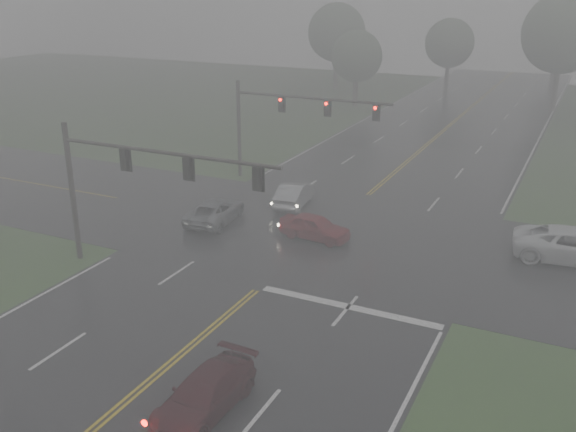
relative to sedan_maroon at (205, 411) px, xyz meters
The scene contains 15 objects.
main_road 14.92m from the sedan_maroon, 100.67° to the left, with size 18.00×160.00×0.02m, color black.
cross_street 16.89m from the sedan_maroon, 99.41° to the left, with size 120.00×14.00×0.02m, color black.
stop_bar 9.23m from the sedan_maroon, 79.14° to the left, with size 8.50×0.50×0.01m, color silver.
sedan_maroon is the anchor object (origin of this frame).
sedan_red 16.14m from the sedan_maroon, 100.34° to the left, with size 1.65×4.11×1.40m, color maroon.
sedan_silver 21.52m from the sedan_maroon, 107.27° to the left, with size 1.58×4.53×1.49m, color gray.
car_grey 18.29m from the sedan_maroon, 120.86° to the left, with size 2.30×4.98×1.38m, color #5A5D62.
pickup_white 21.60m from the sedan_maroon, 60.97° to the left, with size 2.86×6.20×1.72m, color silver.
signal_gantry_near 13.29m from the sedan_maroon, 139.26° to the left, with size 12.06×0.32×7.23m.
signal_gantry_far 27.12m from the sedan_maroon, 110.69° to the left, with size 11.66×0.36×7.07m.
tree_nw_a 58.02m from the sedan_maroon, 105.26° to the left, with size 5.87×5.87×8.62m.
tree_ne_a 63.50m from the sedan_maroon, 84.67° to the left, with size 8.71×8.71×12.80m.
tree_n_mid 72.38m from the sedan_maroon, 96.53° to the left, with size 6.35×6.35×9.33m.
tree_nw_b 70.41m from the sedan_maroon, 108.30° to the left, with size 7.62×7.62×11.19m.
tree_n_far 83.72m from the sedan_maroon, 87.23° to the left, with size 6.05×6.05×8.88m.
Camera 1 is at (13.20, -9.74, 13.71)m, focal length 40.00 mm.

